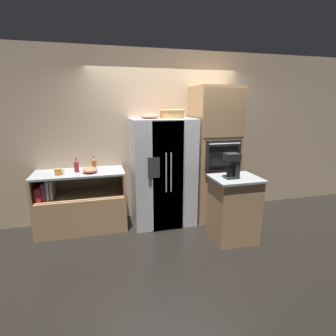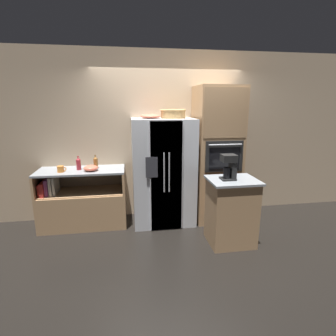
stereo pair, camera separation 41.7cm
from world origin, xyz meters
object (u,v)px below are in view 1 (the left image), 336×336
at_px(bottle_tall, 94,164).
at_px(mug, 58,172).
at_px(mixing_bowl, 90,170).
at_px(wall_oven, 214,154).
at_px(coffee_maker, 233,164).
at_px(wicker_basket, 172,113).
at_px(bottle_short, 76,166).
at_px(refrigerator, 163,172).
at_px(fruit_bowl, 150,116).

relative_size(bottle_tall, mug, 1.63).
xyz_separation_m(bottle_tall, mixing_bowl, (-0.06, -0.15, -0.06)).
relative_size(wall_oven, mug, 16.45).
distance_m(mug, coffee_maker, 2.49).
distance_m(mixing_bowl, coffee_maker, 2.09).
xyz_separation_m(wicker_basket, bottle_short, (-1.49, 0.01, -0.76)).
bearing_deg(refrigerator, wicker_basket, 15.92).
distance_m(bottle_short, mug, 0.27).
bearing_deg(fruit_bowl, wall_oven, -1.86).
bearing_deg(wall_oven, mug, -178.47).
distance_m(mug, mixing_bowl, 0.44).
xyz_separation_m(fruit_bowl, mug, (-1.38, -0.10, -0.77)).
bearing_deg(fruit_bowl, refrigerator, -14.72).
relative_size(refrigerator, wicker_basket, 4.25).
distance_m(refrigerator, wall_oven, 0.93).
bearing_deg(mixing_bowl, mug, -178.55).
xyz_separation_m(mixing_bowl, coffee_maker, (1.92, -0.82, 0.16)).
relative_size(mug, coffee_maker, 0.39).
bearing_deg(wall_oven, fruit_bowl, 178.14).
height_order(mixing_bowl, coffee_maker, coffee_maker).
bearing_deg(refrigerator, coffee_maker, -47.63).
bearing_deg(wall_oven, mixing_bowl, -178.45).
height_order(wicker_basket, mug, wicker_basket).
height_order(bottle_tall, coffee_maker, coffee_maker).
xyz_separation_m(fruit_bowl, bottle_short, (-1.14, 0.01, -0.72)).
bearing_deg(mug, wicker_basket, 3.26).
bearing_deg(coffee_maker, mug, 161.10).
bearing_deg(wicker_basket, refrigerator, -164.08).
distance_m(bottle_tall, bottle_short, 0.26).
bearing_deg(mug, bottle_short, 24.13).
bearing_deg(fruit_bowl, mixing_bowl, -174.54).
distance_m(wall_oven, bottle_tall, 1.97).
distance_m(refrigerator, mug, 1.58).
bearing_deg(bottle_tall, mixing_bowl, -112.20).
bearing_deg(bottle_short, coffee_maker, -23.46).
bearing_deg(mug, coffee_maker, -18.90).
bearing_deg(refrigerator, fruit_bowl, 165.28).
bearing_deg(coffee_maker, wicker_basket, 124.17).
distance_m(bottle_tall, mug, 0.53).
bearing_deg(bottle_tall, mug, -162.12).
distance_m(wall_oven, wicker_basket, 1.00).
bearing_deg(fruit_bowl, coffee_maker, -43.02).
distance_m(refrigerator, fruit_bowl, 0.92).
distance_m(refrigerator, wicker_basket, 0.95).
xyz_separation_m(wall_oven, fruit_bowl, (-1.09, 0.04, 0.64)).
bearing_deg(wicker_basket, fruit_bowl, 179.65).
height_order(fruit_bowl, mixing_bowl, fruit_bowl).
bearing_deg(mixing_bowl, refrigerator, 2.03).
xyz_separation_m(wall_oven, coffee_maker, (-0.11, -0.87, 0.02)).
height_order(fruit_bowl, bottle_tall, fruit_bowl).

